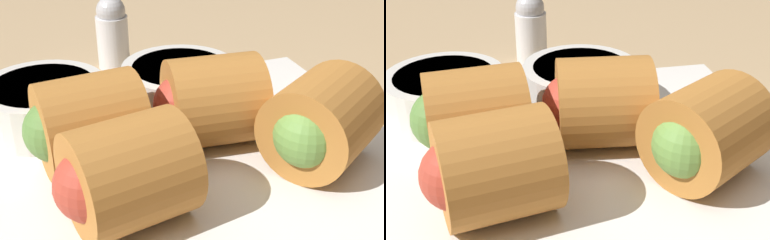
# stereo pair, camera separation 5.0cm
# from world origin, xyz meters

# --- Properties ---
(table_surface) EXTENTS (1.80, 1.40, 0.02)m
(table_surface) POSITION_xyz_m (0.00, 0.00, 0.01)
(table_surface) COLOR tan
(table_surface) RESTS_ON ground
(serving_plate) EXTENTS (0.29, 0.25, 0.01)m
(serving_plate) POSITION_xyz_m (0.03, 0.01, 0.03)
(serving_plate) COLOR white
(serving_plate) RESTS_ON table_surface
(roll_front_left) EXTENTS (0.08, 0.07, 0.06)m
(roll_front_left) POSITION_xyz_m (-0.03, -0.04, 0.07)
(roll_front_left) COLOR #B77533
(roll_front_left) RESTS_ON serving_plate
(roll_front_right) EXTENTS (0.09, 0.08, 0.06)m
(roll_front_right) POSITION_xyz_m (0.10, -0.03, 0.07)
(roll_front_right) COLOR #B77533
(roll_front_right) RESTS_ON serving_plate
(roll_back_left) EXTENTS (0.08, 0.07, 0.06)m
(roll_back_left) POSITION_xyz_m (0.05, 0.02, 0.07)
(roll_back_left) COLOR #B77533
(roll_back_left) RESTS_ON serving_plate
(roll_back_right) EXTENTS (0.08, 0.07, 0.06)m
(roll_back_right) POSITION_xyz_m (-0.04, 0.02, 0.07)
(roll_back_right) COLOR #B77533
(roll_back_right) RESTS_ON serving_plate
(dipping_bowl_near) EXTENTS (0.09, 0.09, 0.03)m
(dipping_bowl_near) POSITION_xyz_m (0.05, 0.08, 0.05)
(dipping_bowl_near) COLOR silver
(dipping_bowl_near) RESTS_ON serving_plate
(dipping_bowl_far) EXTENTS (0.09, 0.09, 0.03)m
(dipping_bowl_far) POSITION_xyz_m (-0.06, 0.08, 0.05)
(dipping_bowl_far) COLOR silver
(dipping_bowl_far) RESTS_ON serving_plate
(salt_shaker) EXTENTS (0.03, 0.03, 0.07)m
(salt_shaker) POSITION_xyz_m (0.02, 0.20, 0.05)
(salt_shaker) COLOR silver
(salt_shaker) RESTS_ON table_surface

